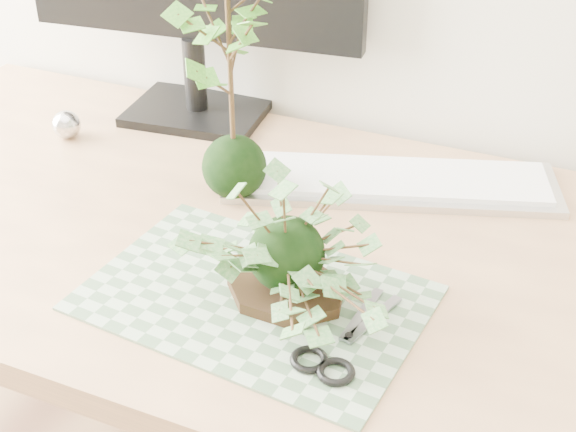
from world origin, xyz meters
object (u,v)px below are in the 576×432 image
at_px(desk, 306,295).
at_px(ivy_kokedama, 286,223).
at_px(maple_kokedama, 228,13).
at_px(keyboard, 391,181).

distance_m(desk, ivy_kokedama, 0.23).
bearing_deg(desk, maple_kokedama, 152.66).
relative_size(ivy_kokedama, keyboard, 0.52).
distance_m(maple_kokedama, keyboard, 0.36).
xyz_separation_m(maple_kokedama, keyboard, (0.20, 0.12, -0.27)).
bearing_deg(desk, keyboard, 73.07).
height_order(ivy_kokedama, keyboard, ivy_kokedama).
height_order(maple_kokedama, keyboard, maple_kokedama).
relative_size(desk, keyboard, 3.09).
height_order(desk, ivy_kokedama, ivy_kokedama).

